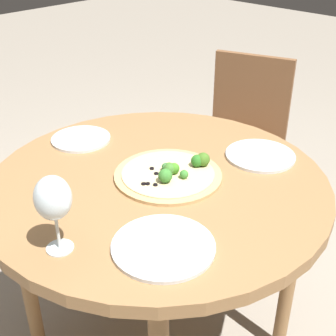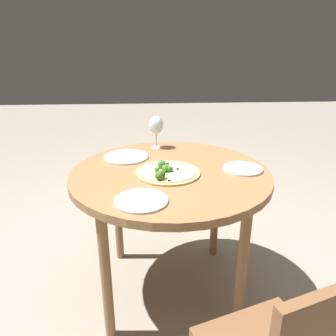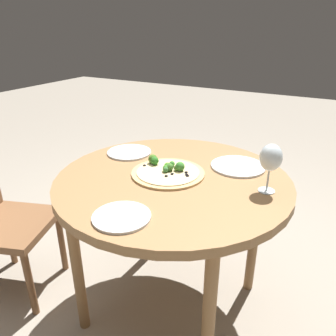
{
  "view_description": "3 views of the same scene",
  "coord_description": "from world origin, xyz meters",
  "px_view_note": "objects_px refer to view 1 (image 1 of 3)",
  "views": [
    {
      "loc": [
        -0.86,
        0.85,
        1.48
      ],
      "look_at": [
        -0.01,
        -0.03,
        0.79
      ],
      "focal_mm": 50.0,
      "sensor_mm": 36.0,
      "label": 1
    },
    {
      "loc": [
        -0.1,
        -1.56,
        1.39
      ],
      "look_at": [
        -0.01,
        -0.03,
        0.79
      ],
      "focal_mm": 35.0,
      "sensor_mm": 36.0,
      "label": 2
    },
    {
      "loc": [
        1.15,
        0.6,
        1.37
      ],
      "look_at": [
        -0.01,
        -0.03,
        0.79
      ],
      "focal_mm": 35.0,
      "sensor_mm": 36.0,
      "label": 3
    }
  ],
  "objects_px": {
    "pizza": "(171,173)",
    "plate_far": "(163,246)",
    "wine_glass": "(53,199)",
    "chair": "(241,142)",
    "plate_side": "(260,155)",
    "plate_near": "(81,139)"
  },
  "relations": [
    {
      "from": "chair",
      "to": "plate_near",
      "type": "relative_size",
      "value": 4.2
    },
    {
      "from": "plate_near",
      "to": "chair",
      "type": "bearing_deg",
      "value": -95.2
    },
    {
      "from": "chair",
      "to": "plate_near",
      "type": "xyz_separation_m",
      "value": [
        0.08,
        0.87,
        0.3
      ]
    },
    {
      "from": "wine_glass",
      "to": "plate_side",
      "type": "distance_m",
      "value": 0.74
    },
    {
      "from": "chair",
      "to": "pizza",
      "type": "relative_size",
      "value": 2.63
    },
    {
      "from": "plate_near",
      "to": "plate_far",
      "type": "relative_size",
      "value": 0.81
    },
    {
      "from": "pizza",
      "to": "plate_far",
      "type": "relative_size",
      "value": 1.29
    },
    {
      "from": "wine_glass",
      "to": "pizza",
      "type": "bearing_deg",
      "value": -84.48
    },
    {
      "from": "plate_near",
      "to": "pizza",
      "type": "bearing_deg",
      "value": -174.93
    },
    {
      "from": "chair",
      "to": "wine_glass",
      "type": "relative_size",
      "value": 4.29
    },
    {
      "from": "plate_near",
      "to": "plate_far",
      "type": "bearing_deg",
      "value": 160.29
    },
    {
      "from": "pizza",
      "to": "plate_far",
      "type": "xyz_separation_m",
      "value": [
        -0.22,
        0.26,
        -0.01
      ]
    },
    {
      "from": "plate_far",
      "to": "plate_side",
      "type": "height_order",
      "value": "same"
    },
    {
      "from": "pizza",
      "to": "wine_glass",
      "type": "xyz_separation_m",
      "value": [
        -0.04,
        0.43,
        0.13
      ]
    },
    {
      "from": "plate_near",
      "to": "wine_glass",
      "type": "bearing_deg",
      "value": 138.08
    },
    {
      "from": "plate_far",
      "to": "plate_side",
      "type": "distance_m",
      "value": 0.56
    },
    {
      "from": "pizza",
      "to": "plate_side",
      "type": "relative_size",
      "value": 1.45
    },
    {
      "from": "pizza",
      "to": "plate_side",
      "type": "bearing_deg",
      "value": -112.89
    },
    {
      "from": "pizza",
      "to": "wine_glass",
      "type": "height_order",
      "value": "wine_glass"
    },
    {
      "from": "wine_glass",
      "to": "plate_side",
      "type": "height_order",
      "value": "wine_glass"
    },
    {
      "from": "pizza",
      "to": "wine_glass",
      "type": "relative_size",
      "value": 1.63
    },
    {
      "from": "wine_glass",
      "to": "plate_side",
      "type": "xyz_separation_m",
      "value": [
        -0.08,
        -0.73,
        -0.14
      ]
    }
  ]
}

